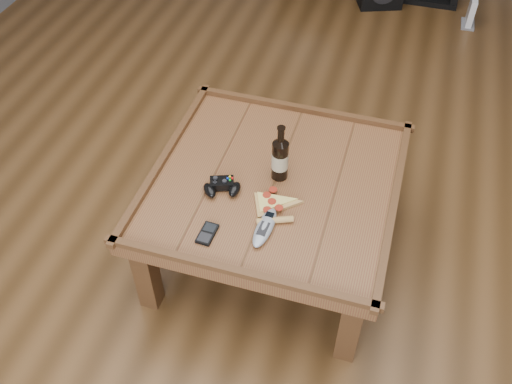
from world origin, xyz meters
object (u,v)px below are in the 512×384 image
(beer_bottle, at_px, (280,158))
(coffee_table, at_px, (274,191))
(smartphone, at_px, (207,233))
(remote_control, at_px, (265,227))
(game_console, at_px, (471,13))
(game_controller, at_px, (222,187))
(pizza_slice, at_px, (272,206))

(beer_bottle, bearing_deg, coffee_table, -109.04)
(smartphone, distance_m, remote_control, 0.22)
(game_console, bearing_deg, game_controller, -113.59)
(game_controller, bearing_deg, remote_control, -54.03)
(coffee_table, relative_size, pizza_slice, 3.50)
(pizza_slice, distance_m, smartphone, 0.28)
(smartphone, xyz_separation_m, game_console, (0.96, 2.69, -0.36))
(coffee_table, xyz_separation_m, pizza_slice, (0.03, -0.14, 0.07))
(beer_bottle, height_order, pizza_slice, beer_bottle)
(smartphone, bearing_deg, pizza_slice, 49.26)
(coffee_table, distance_m, pizza_slice, 0.16)
(coffee_table, height_order, smartphone, coffee_table)
(coffee_table, height_order, game_controller, game_controller)
(pizza_slice, xyz_separation_m, smartphone, (-0.20, -0.21, -0.00))
(coffee_table, bearing_deg, beer_bottle, 70.96)
(coffee_table, relative_size, smartphone, 9.58)
(coffee_table, xyz_separation_m, remote_control, (0.03, -0.26, 0.07))
(coffee_table, xyz_separation_m, game_console, (0.79, 2.35, -0.30))
(game_controller, height_order, pizza_slice, game_controller)
(smartphone, bearing_deg, beer_bottle, 67.91)
(game_controller, distance_m, smartphone, 0.24)
(pizza_slice, bearing_deg, beer_bottle, 73.35)
(coffee_table, bearing_deg, smartphone, -115.54)
(coffee_table, distance_m, remote_control, 0.28)
(remote_control, bearing_deg, pizza_slice, 95.23)
(pizza_slice, distance_m, game_console, 2.63)
(game_controller, distance_m, pizza_slice, 0.22)
(pizza_slice, height_order, smartphone, pizza_slice)
(pizza_slice, distance_m, remote_control, 0.12)
(smartphone, bearing_deg, game_console, 73.38)
(game_console, bearing_deg, beer_bottle, -110.52)
(game_console, bearing_deg, pizza_slice, -108.90)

